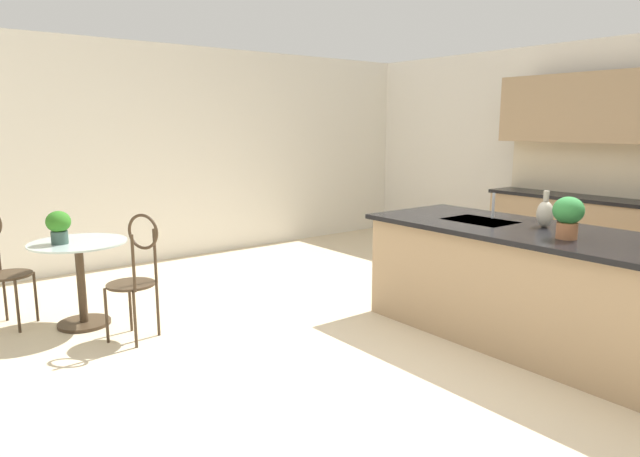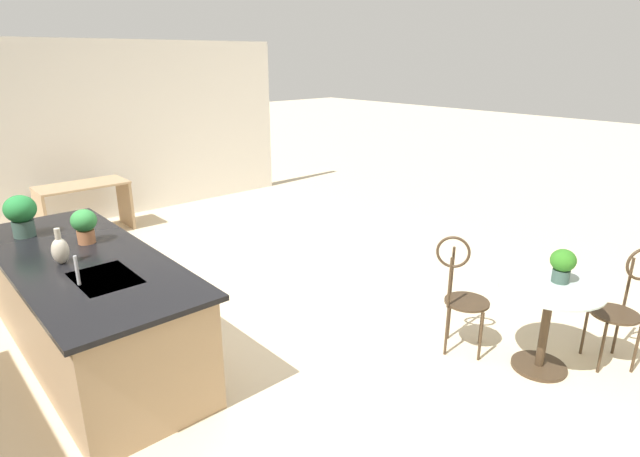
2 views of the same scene
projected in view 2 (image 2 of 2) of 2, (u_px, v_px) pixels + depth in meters
ground_plane at (201, 335)px, 4.76m from camera, size 40.00×40.00×0.00m
wall_right at (47, 137)px, 7.35m from camera, size 0.12×7.80×2.70m
kitchen_island at (89, 307)px, 4.29m from camera, size 2.80×1.06×0.92m
bistro_table at (546, 320)px, 4.12m from camera, size 0.80×0.80×0.74m
chair_near_window at (461, 289)px, 4.38m from camera, size 0.52×0.52×1.04m
chair_by_island at (624, 301)px, 4.16m from camera, size 0.54×0.54×1.04m
sink_faucet at (77, 270)px, 3.61m from camera, size 0.02×0.02×0.22m
writing_desk at (84, 200)px, 7.31m from camera, size 0.60×1.20×0.74m
potted_plant_on_table at (563, 264)px, 4.06m from camera, size 0.20×0.20×0.28m
potted_plant_counter_far at (21, 213)px, 4.55m from camera, size 0.27×0.27×0.38m
potted_plant_counter_near at (84, 224)px, 4.40m from camera, size 0.21×0.21×0.30m
vase_on_counter at (60, 250)px, 3.98m from camera, size 0.13×0.13×0.29m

